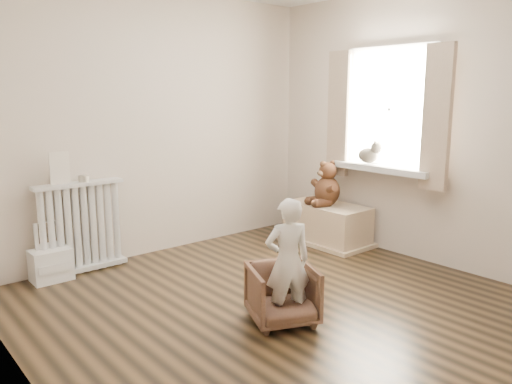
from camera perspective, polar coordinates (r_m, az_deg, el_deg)
floor at (r=3.97m, az=2.58°, el=-12.67°), size 3.60×3.60×0.01m
back_wall at (r=5.11m, az=-11.19°, el=7.56°), size 3.60×0.02×2.60m
left_wall at (r=2.76m, az=-25.92°, el=3.77°), size 0.02×3.60×2.60m
right_wall at (r=5.04m, az=18.11°, el=7.17°), size 0.02×3.60×2.60m
window at (r=5.16m, az=15.13°, el=9.09°), size 0.03×0.90×1.10m
window_sill at (r=5.14m, az=14.22°, el=2.63°), size 0.22×1.10×0.06m
curtain_left at (r=4.76m, az=19.98°, el=7.95°), size 0.06×0.26×1.30m
curtain_right at (r=5.43m, az=9.44°, el=8.77°), size 0.06×0.26×1.30m
radiator at (r=4.78m, az=-19.33°, el=-4.17°), size 0.79×0.15×0.83m
paper_doll at (r=4.62m, az=-21.53°, el=2.56°), size 0.17×0.02×0.28m
tin_a at (r=4.70m, az=-19.09°, el=1.47°), size 0.09×0.09×0.06m
toy_vanity at (r=4.69m, az=-22.51°, el=-6.14°), size 0.33×0.23×0.51m
armchair at (r=3.61m, az=3.04°, el=-11.58°), size 0.59×0.60×0.42m
child at (r=3.48m, az=3.65°, el=-7.89°), size 0.38×0.33×0.89m
toy_bench at (r=5.51m, az=8.10°, el=-3.69°), size 0.48×0.90×0.42m
teddy_bear at (r=5.40m, az=8.17°, el=1.10°), size 0.45×0.39×0.47m
plush_cat at (r=5.21m, az=12.74°, el=4.25°), size 0.23×0.31×0.24m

